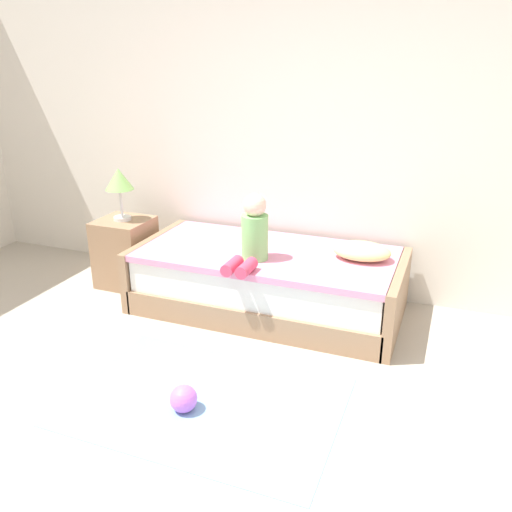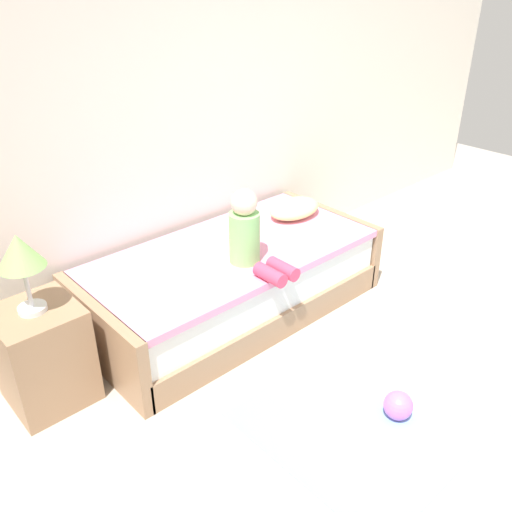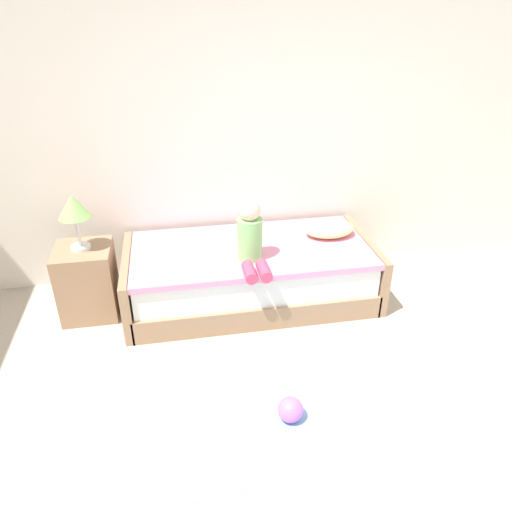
{
  "view_description": "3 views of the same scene",
  "coord_description": "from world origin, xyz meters",
  "px_view_note": "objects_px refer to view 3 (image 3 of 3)",
  "views": [
    {
      "loc": [
        0.94,
        -1.66,
        1.95
      ],
      "look_at": [
        -0.38,
        1.75,
        0.55
      ],
      "focal_mm": 37.2,
      "sensor_mm": 36.0,
      "label": 1
    },
    {
      "loc": [
        -2.46,
        -0.54,
        2.23
      ],
      "look_at": [
        -0.38,
        1.75,
        0.55
      ],
      "focal_mm": 37.99,
      "sensor_mm": 36.0,
      "label": 2
    },
    {
      "loc": [
        -0.98,
        -1.5,
        2.34
      ],
      "look_at": [
        -0.38,
        1.75,
        0.55
      ],
      "focal_mm": 33.48,
      "sensor_mm": 36.0,
      "label": 3
    }
  ],
  "objects_px": {
    "bed": "(251,273)",
    "pillow": "(329,229)",
    "nightstand": "(88,281)",
    "toy_ball": "(290,410)",
    "table_lamp": "(74,209)",
    "child_figure": "(251,238)"
  },
  "relations": [
    {
      "from": "bed",
      "to": "child_figure",
      "type": "height_order",
      "value": "child_figure"
    },
    {
      "from": "pillow",
      "to": "toy_ball",
      "type": "bearing_deg",
      "value": -115.2
    },
    {
      "from": "table_lamp",
      "to": "toy_ball",
      "type": "xyz_separation_m",
      "value": [
        1.35,
        -1.44,
        -0.86
      ]
    },
    {
      "from": "table_lamp",
      "to": "child_figure",
      "type": "height_order",
      "value": "table_lamp"
    },
    {
      "from": "nightstand",
      "to": "toy_ball",
      "type": "relative_size",
      "value": 3.68
    },
    {
      "from": "table_lamp",
      "to": "toy_ball",
      "type": "relative_size",
      "value": 2.76
    },
    {
      "from": "bed",
      "to": "pillow",
      "type": "distance_m",
      "value": 0.79
    },
    {
      "from": "nightstand",
      "to": "table_lamp",
      "type": "xyz_separation_m",
      "value": [
        0.0,
        0.0,
        0.64
      ]
    },
    {
      "from": "table_lamp",
      "to": "pillow",
      "type": "relative_size",
      "value": 1.02
    },
    {
      "from": "nightstand",
      "to": "toy_ball",
      "type": "bearing_deg",
      "value": -46.91
    },
    {
      "from": "bed",
      "to": "nightstand",
      "type": "relative_size",
      "value": 3.52
    },
    {
      "from": "nightstand",
      "to": "child_figure",
      "type": "relative_size",
      "value": 1.18
    },
    {
      "from": "nightstand",
      "to": "table_lamp",
      "type": "bearing_deg",
      "value": 0.0
    },
    {
      "from": "pillow",
      "to": "toy_ball",
      "type": "xyz_separation_m",
      "value": [
        -0.71,
        -1.52,
        -0.48
      ]
    },
    {
      "from": "child_figure",
      "to": "toy_ball",
      "type": "distance_m",
      "value": 1.34
    },
    {
      "from": "nightstand",
      "to": "pillow",
      "type": "distance_m",
      "value": 2.08
    },
    {
      "from": "pillow",
      "to": "bed",
      "type": "bearing_deg",
      "value": -172.04
    },
    {
      "from": "bed",
      "to": "pillow",
      "type": "relative_size",
      "value": 4.8
    },
    {
      "from": "bed",
      "to": "pillow",
      "type": "xyz_separation_m",
      "value": [
        0.72,
        0.1,
        0.32
      ]
    },
    {
      "from": "toy_ball",
      "to": "table_lamp",
      "type": "bearing_deg",
      "value": 133.09
    },
    {
      "from": "nightstand",
      "to": "pillow",
      "type": "height_order",
      "value": "pillow"
    },
    {
      "from": "bed",
      "to": "toy_ball",
      "type": "height_order",
      "value": "bed"
    }
  ]
}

